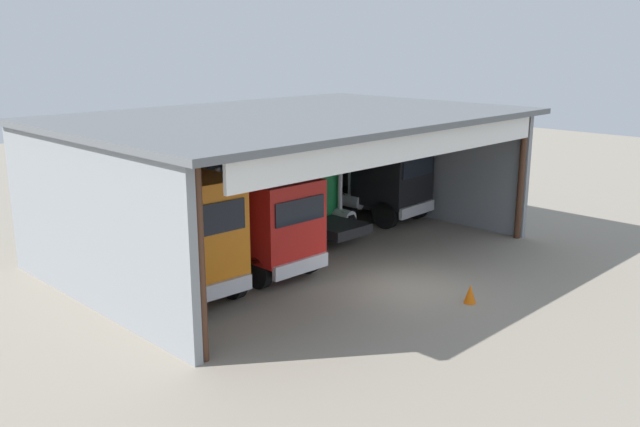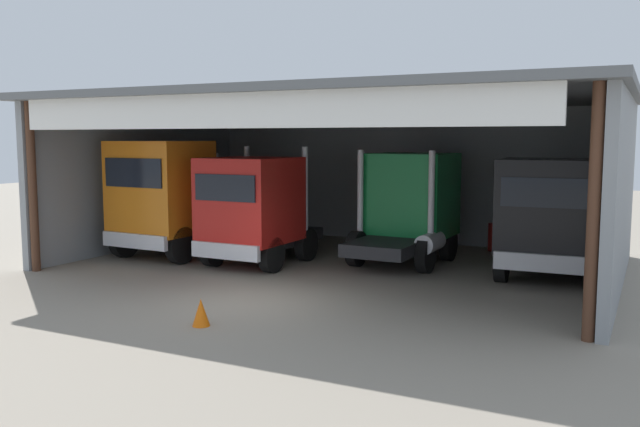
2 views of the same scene
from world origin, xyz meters
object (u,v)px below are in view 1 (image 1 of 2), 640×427
Objects in this scene: truck_red_center_bay at (268,224)px; oil_drum at (283,202)px; truck_green_right_bay at (300,191)px; traffic_cone at (470,294)px; tool_cart at (97,244)px; truck_orange_center_left_bay at (184,238)px; truck_black_center_right_bay at (387,180)px.

oil_drum is (5.92, 5.84, -1.26)m from truck_red_center_bay.
truck_red_center_bay is 0.95× the size of truck_green_right_bay.
traffic_cone is at bearing -106.03° from oil_drum.
oil_drum is at bearing 1.00° from tool_cart.
tool_cart is (0.21, 5.79, -1.45)m from truck_orange_center_left_bay.
truck_red_center_bay is 8.41m from oil_drum.
truck_orange_center_left_bay reaches higher than truck_green_right_bay.
truck_green_right_bay is 4.00m from oil_drum.
truck_black_center_right_bay is (11.34, 1.86, -0.21)m from truck_orange_center_left_bay.
truck_green_right_bay is 0.99× the size of truck_black_center_right_bay.
truck_black_center_right_bay is at bearing -168.64° from truck_orange_center_left_bay.
truck_green_right_bay is at bearing -156.87° from truck_orange_center_left_bay.
truck_green_right_bay is at bearing -15.04° from truck_black_center_right_bay.
truck_orange_center_left_bay reaches higher than tool_cart.
traffic_cone is (2.52, -6.00, -1.45)m from truck_red_center_bay.
truck_orange_center_left_bay reaches higher than truck_red_center_bay.
tool_cart is at bearing 157.16° from truck_green_right_bay.
truck_red_center_bay is 7.82× the size of traffic_cone.
truck_red_center_bay reaches higher than truck_green_right_bay.
traffic_cone is (-1.38, -8.63, -1.49)m from truck_green_right_bay.
truck_green_right_bay is (3.90, 2.64, 0.04)m from truck_red_center_bay.
tool_cart is at bearing -22.51° from truck_black_center_right_bay.
traffic_cone is at bearing -64.59° from tool_cart.
oil_drum is 1.65× the size of traffic_cone.
truck_orange_center_left_bay is 4.37× the size of tool_cart.
truck_red_center_bay reaches higher than tool_cart.
oil_drum reaches higher than traffic_cone.
truck_orange_center_left_bay is at bearing 6.27° from truck_black_center_right_bay.
truck_green_right_bay is at bearing -145.43° from truck_red_center_bay.
truck_black_center_right_bay is at bearing -19.48° from tool_cart.
tool_cart is at bearing -61.44° from truck_red_center_bay.
traffic_cone is (5.55, -11.68, -0.22)m from tool_cart.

